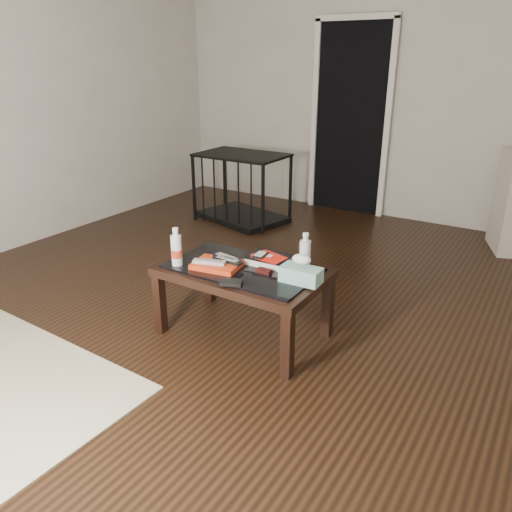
{
  "coord_description": "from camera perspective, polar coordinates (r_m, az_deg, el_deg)",
  "views": [
    {
      "loc": [
        1.7,
        -2.79,
        1.65
      ],
      "look_at": [
        0.23,
        -0.47,
        0.55
      ],
      "focal_mm": 35.0,
      "sensor_mm": 36.0,
      "label": 1
    }
  ],
  "objects": [
    {
      "name": "remote_black_front",
      "position": [
        3.03,
        -3.27,
        -0.46
      ],
      "size": [
        0.2,
        0.06,
        0.02
      ],
      "primitive_type": "cube",
      "rotation": [
        0.0,
        0.0,
        -0.06
      ],
      "color": "black",
      "rests_on": "magazines"
    },
    {
      "name": "coffee_table",
      "position": [
        3.06,
        -1.52,
        -2.39
      ],
      "size": [
        1.0,
        0.6,
        0.46
      ],
      "color": "black",
      "rests_on": "ground"
    },
    {
      "name": "water_bottle_right",
      "position": [
        2.95,
        5.63,
        0.43
      ],
      "size": [
        0.07,
        0.07,
        0.24
      ],
      "primitive_type": "cylinder",
      "rotation": [
        0.0,
        0.0,
        -0.13
      ],
      "color": "silver",
      "rests_on": "coffee_table"
    },
    {
      "name": "pet_crate",
      "position": [
        5.38,
        -1.58,
        6.55
      ],
      "size": [
        1.02,
        0.81,
        0.71
      ],
      "rotation": [
        0.0,
        0.0,
        -0.25
      ],
      "color": "black",
      "rests_on": "ground"
    },
    {
      "name": "magazines",
      "position": [
        3.04,
        -4.47,
        -0.99
      ],
      "size": [
        0.31,
        0.25,
        0.03
      ],
      "primitive_type": "cube",
      "rotation": [
        0.0,
        0.0,
        0.17
      ],
      "color": "red",
      "rests_on": "coffee_table"
    },
    {
      "name": "tissue_box",
      "position": [
        2.83,
        5.16,
        -2.14
      ],
      "size": [
        0.23,
        0.13,
        0.09
      ],
      "primitive_type": "cube",
      "rotation": [
        0.0,
        0.0,
        0.04
      ],
      "color": "#227E75",
      "rests_on": "coffee_table"
    },
    {
      "name": "water_bottle_left",
      "position": [
        3.06,
        -9.1,
        1.08
      ],
      "size": [
        0.07,
        0.07,
        0.24
      ],
      "primitive_type": "cylinder",
      "rotation": [
        0.0,
        0.0,
        -0.04
      ],
      "color": "silver",
      "rests_on": "coffee_table"
    },
    {
      "name": "ground",
      "position": [
        3.66,
        0.82,
        -4.97
      ],
      "size": [
        5.0,
        5.0,
        0.0
      ],
      "primitive_type": "plane",
      "color": "black",
      "rests_on": "ground"
    },
    {
      "name": "flip_phone",
      "position": [
        2.95,
        0.93,
        -1.71
      ],
      "size": [
        0.09,
        0.05,
        0.02
      ],
      "primitive_type": "cube",
      "rotation": [
        0.0,
        0.0,
        0.02
      ],
      "color": "black",
      "rests_on": "coffee_table"
    },
    {
      "name": "remote_black_back",
      "position": [
        3.07,
        -3.36,
        -0.17
      ],
      "size": [
        0.21,
        0.08,
        0.02
      ],
      "primitive_type": "cube",
      "rotation": [
        0.0,
        0.0,
        -0.16
      ],
      "color": "black",
      "rests_on": "magazines"
    },
    {
      "name": "ipod",
      "position": [
        3.05,
        0.49,
        0.14
      ],
      "size": [
        0.08,
        0.11,
        0.02
      ],
      "primitive_type": "cube",
      "rotation": [
        0.0,
        0.0,
        0.13
      ],
      "color": "black",
      "rests_on": "dvd_mailers"
    },
    {
      "name": "doorway",
      "position": [
        5.69,
        10.78,
        15.17
      ],
      "size": [
        0.9,
        0.08,
        2.07
      ],
      "color": "black",
      "rests_on": "ground"
    },
    {
      "name": "room_shell",
      "position": [
        3.27,
        0.98,
        21.29
      ],
      "size": [
        5.0,
        5.0,
        5.0
      ],
      "color": "beige",
      "rests_on": "ground"
    },
    {
      "name": "dvd_mailers",
      "position": [
        3.06,
        1.41,
        -0.01
      ],
      "size": [
        0.22,
        0.18,
        0.01
      ],
      "primitive_type": "cube",
      "rotation": [
        0.0,
        0.0,
        -0.27
      ],
      "color": "red",
      "rests_on": "textbook"
    },
    {
      "name": "remote_silver",
      "position": [
        3.01,
        -5.37,
        -0.65
      ],
      "size": [
        0.21,
        0.11,
        0.02
      ],
      "primitive_type": "cube",
      "rotation": [
        0.0,
        0.0,
        0.32
      ],
      "color": "#A4A3A7",
      "rests_on": "magazines"
    },
    {
      "name": "textbook",
      "position": [
        3.08,
        1.45,
        -0.4
      ],
      "size": [
        0.26,
        0.21,
        0.05
      ],
      "primitive_type": "cube",
      "rotation": [
        0.0,
        0.0,
        0.04
      ],
      "color": "black",
      "rests_on": "coffee_table"
    },
    {
      "name": "wallet",
      "position": [
        2.8,
        -2.83,
        -3.07
      ],
      "size": [
        0.14,
        0.11,
        0.02
      ],
      "primitive_type": "cube",
      "rotation": [
        0.0,
        0.0,
        0.39
      ],
      "color": "black",
      "rests_on": "coffee_table"
    }
  ]
}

